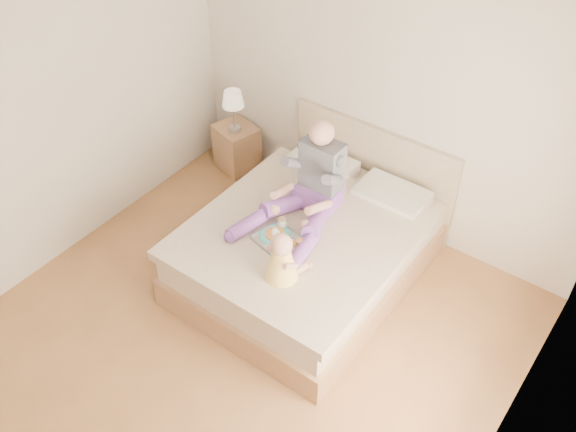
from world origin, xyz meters
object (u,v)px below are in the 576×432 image
Objects in this scene: adult at (309,189)px; baby at (283,260)px; nightstand at (237,147)px; bed at (312,244)px; tray at (282,240)px.

adult is 0.79m from baby.
baby is (1.72, -1.48, 0.53)m from nightstand.
bed is at bearing 127.07° from baby.
adult reaches higher than nightstand.
baby is (0.23, -0.29, 0.15)m from tray.
adult is 2.41× the size of baby.
baby reaches higher than bed.
nightstand is 1.73m from adult.
bed is 4.32× the size of nightstand.
baby is at bearing -25.25° from nightstand.
tray is (0.04, -0.44, -0.22)m from adult.
nightstand is 1.05× the size of tray.
bed reaches higher than tray.
bed reaches higher than nightstand.
adult is at bearing 147.98° from bed.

